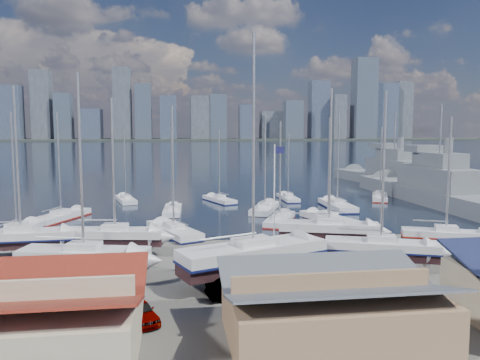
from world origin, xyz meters
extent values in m
plane|color=#605E59|center=(0.00, -10.00, 0.00)|extent=(1400.00, 1400.00, 0.00)
cube|color=#1B293E|center=(0.00, 300.00, -0.15)|extent=(1400.00, 600.00, 0.40)
cube|color=#2D332D|center=(0.00, 560.00, 1.10)|extent=(1400.00, 80.00, 2.20)
cube|color=#475166|center=(-203.07, 549.89, 34.36)|extent=(26.62, 20.30, 64.32)
cube|color=#595E66|center=(-168.55, 559.47, 44.11)|extent=(22.49, 24.47, 83.83)
cube|color=#3D4756|center=(-141.97, 552.31, 30.18)|extent=(19.55, 21.83, 55.97)
cube|color=#475166|center=(-111.19, 558.58, 20.77)|extent=(26.03, 30.49, 37.14)
cube|color=#595E66|center=(-70.96, 546.95, 46.02)|extent=(21.60, 16.58, 87.63)
cube|color=#3D4756|center=(-45.38, 548.38, 36.00)|extent=(19.42, 28.42, 67.60)
cube|color=#475166|center=(-15.00, 551.59, 29.25)|extent=(20.24, 23.80, 54.09)
cube|color=#595E66|center=(25.78, 548.33, 29.20)|extent=(24.62, 19.72, 54.00)
cube|color=#3D4756|center=(47.64, 546.55, 30.18)|extent=(20.75, 17.93, 55.97)
cube|color=#475166|center=(84.09, 544.87, 23.71)|extent=(18.36, 16.25, 43.03)
cube|color=#595E66|center=(120.24, 563.78, 20.05)|extent=(28.49, 22.03, 35.69)
cube|color=#3D4756|center=(145.71, 546.00, 26.75)|extent=(23.34, 17.87, 49.11)
cube|color=#475166|center=(184.98, 560.84, 40.18)|extent=(25.35, 19.79, 75.95)
cube|color=#595E66|center=(208.39, 554.33, 31.04)|extent=(17.00, 27.45, 57.67)
cube|color=#3D4756|center=(245.53, 554.25, 55.22)|extent=(29.28, 24.05, 106.04)
cube|color=#475166|center=(277.54, 563.71, 39.40)|extent=(30.82, 28.37, 74.41)
cube|color=#595E66|center=(307.39, 565.54, 40.94)|extent=(21.74, 17.03, 77.48)
cube|color=#BFB293|center=(-18.00, -26.00, 1.60)|extent=(14.00, 9.00, 3.20)
cube|color=maroon|center=(-18.00, -26.00, 3.80)|extent=(14.70, 9.45, 1.41)
cube|color=#8C6B4C|center=(0.00, -26.00, 1.50)|extent=(12.00, 8.00, 3.00)
cube|color=#555A61|center=(0.00, -26.00, 3.54)|extent=(12.60, 8.40, 1.27)
cube|color=#2D2D33|center=(-23.39, -5.30, 0.08)|extent=(5.62, 2.79, 0.16)
cube|color=black|center=(-23.39, -5.30, 1.60)|extent=(10.11, 2.87, 0.80)
cube|color=silver|center=(-23.39, -5.30, 2.40)|extent=(10.13, 3.29, 0.80)
cube|color=#0D1443|center=(-23.39, -5.30, 2.03)|extent=(10.23, 3.32, 0.16)
cube|color=silver|center=(-23.39, -5.30, 3.05)|extent=(2.58, 1.80, 0.50)
cylinder|color=#B2B2B7|center=(-23.39, -5.30, 9.56)|extent=(0.22, 0.22, 13.51)
cube|color=#2D2D33|center=(-16.17, -13.35, 0.08)|extent=(6.06, 3.78, 0.16)
cube|color=black|center=(-16.17, -13.35, 1.61)|extent=(10.51, 4.68, 0.82)
cube|color=silver|center=(-16.17, -13.35, 2.43)|extent=(10.61, 5.10, 0.82)
cube|color=maroon|center=(-16.17, -13.35, 2.05)|extent=(10.72, 5.15, 0.16)
cube|color=silver|center=(-16.17, -13.35, 3.09)|extent=(2.88, 2.25, 0.50)
cylinder|color=#B2B2B7|center=(-16.17, -13.35, 9.74)|extent=(0.22, 0.22, 13.81)
cube|color=#2D2D33|center=(-14.71, -5.27, 0.08)|extent=(5.47, 3.20, 0.16)
cube|color=black|center=(-14.71, -5.27, 1.57)|extent=(9.59, 3.79, 0.75)
cube|color=silver|center=(-14.71, -5.27, 2.32)|extent=(9.66, 4.18, 0.75)
cube|color=silver|center=(-14.71, -5.27, 2.95)|extent=(2.57, 1.95, 0.50)
cylinder|color=#B2B2B7|center=(-14.71, -5.27, 9.00)|extent=(0.22, 0.22, 12.62)
cube|color=#2D2D33|center=(-2.75, -15.07, 0.08)|extent=(7.42, 5.38, 0.16)
cube|color=black|center=(-2.75, -15.07, 1.69)|extent=(12.49, 7.26, 0.98)
cube|color=silver|center=(-2.75, -15.07, 2.67)|extent=(12.68, 7.74, 0.98)
cube|color=#0D1443|center=(-2.75, -15.07, 2.22)|extent=(12.81, 7.82, 0.20)
cube|color=silver|center=(-2.75, -15.07, 3.41)|extent=(3.62, 3.05, 0.50)
cylinder|color=#B2B2B7|center=(-2.75, -15.07, 11.45)|extent=(0.22, 0.22, 16.58)
cube|color=#2D2D33|center=(6.77, -5.63, 0.08)|extent=(6.04, 4.01, 0.16)
cube|color=black|center=(6.77, -5.63, 1.60)|extent=(10.36, 5.16, 0.81)
cube|color=silver|center=(6.77, -5.63, 2.41)|extent=(10.48, 5.57, 0.81)
cube|color=silver|center=(6.77, -5.63, 3.06)|extent=(2.90, 2.34, 0.50)
cylinder|color=#B2B2B7|center=(6.77, -5.63, 9.63)|extent=(0.22, 0.22, 13.62)
cube|color=#2D2D33|center=(8.72, -13.69, 0.08)|extent=(5.73, 4.06, 0.16)
cube|color=black|center=(8.72, -13.69, 1.58)|extent=(9.70, 5.42, 0.76)
cube|color=silver|center=(8.72, -13.69, 2.34)|extent=(9.84, 5.79, 0.76)
cube|color=#0D1443|center=(8.72, -13.69, 1.99)|extent=(9.94, 5.85, 0.15)
cube|color=silver|center=(8.72, -13.69, 2.97)|extent=(2.78, 2.32, 0.50)
cylinder|color=#B2B2B7|center=(8.72, -13.69, 9.14)|extent=(0.22, 0.22, 12.83)
cube|color=#2D2D33|center=(17.33, -9.57, 0.08)|extent=(4.93, 3.58, 0.16)
cube|color=black|center=(17.33, -9.57, 1.53)|extent=(8.29, 4.84, 0.65)
cube|color=silver|center=(17.33, -9.57, 2.18)|extent=(8.42, 5.16, 0.65)
cube|color=maroon|center=(17.33, -9.57, 1.88)|extent=(8.50, 5.21, 0.13)
cube|color=silver|center=(17.33, -9.57, 2.76)|extent=(2.40, 2.03, 0.50)
cylinder|color=#B2B2B7|center=(17.33, -9.57, 8.01)|extent=(0.22, 0.22, 11.01)
cube|color=black|center=(-27.41, 6.08, -0.27)|extent=(4.21, 10.23, 0.80)
cube|color=silver|center=(-27.41, 6.08, 0.53)|extent=(4.62, 10.31, 0.80)
cube|color=#0D1443|center=(-27.41, 6.08, 0.16)|extent=(4.67, 10.41, 0.16)
cube|color=silver|center=(-27.41, 6.08, 1.18)|extent=(2.11, 2.76, 0.50)
cylinder|color=#B2B2B7|center=(-27.41, 6.08, 7.65)|extent=(0.22, 0.22, 13.45)
cube|color=black|center=(-24.39, 14.91, -0.28)|extent=(6.25, 10.30, 0.81)
cube|color=silver|center=(-24.39, 14.91, 0.54)|extent=(6.65, 10.46, 0.81)
cube|color=maroon|center=(-24.39, 14.91, 0.16)|extent=(6.71, 10.57, 0.16)
cube|color=silver|center=(-24.39, 14.91, 1.19)|extent=(2.58, 3.01, 0.50)
cylinder|color=#B2B2B7|center=(-24.39, 14.91, 7.81)|extent=(0.22, 0.22, 13.73)
cube|color=black|center=(-17.19, 30.18, -0.23)|extent=(4.20, 8.94, 0.70)
cube|color=silver|center=(-17.19, 30.18, 0.47)|extent=(4.55, 9.03, 0.70)
cube|color=silver|center=(-17.19, 30.18, 1.07)|extent=(1.96, 2.47, 0.50)
cylinder|color=#B2B2B7|center=(-17.19, 30.18, 6.69)|extent=(0.22, 0.22, 11.74)
cube|color=black|center=(-9.07, 3.44, -0.28)|extent=(6.39, 10.57, 0.84)
cube|color=silver|center=(-9.07, 3.44, 0.55)|extent=(6.79, 10.75, 0.84)
cube|color=#0D1443|center=(-9.07, 3.44, 0.17)|extent=(6.86, 10.85, 0.17)
cube|color=silver|center=(-9.07, 3.44, 1.22)|extent=(2.64, 3.09, 0.50)
cylinder|color=#B2B2B7|center=(-9.07, 3.44, 8.01)|extent=(0.22, 0.22, 14.09)
cube|color=black|center=(-9.25, 18.03, -0.23)|extent=(2.53, 8.98, 0.71)
cube|color=silver|center=(-9.25, 18.03, 0.48)|extent=(2.90, 8.99, 0.71)
cube|color=silver|center=(-9.25, 18.03, 1.08)|extent=(1.59, 2.29, 0.50)
cylinder|color=#B2B2B7|center=(-9.25, 18.03, 6.83)|extent=(0.22, 0.22, 12.00)
cube|color=black|center=(-1.29, 28.00, -0.23)|extent=(5.05, 8.80, 0.69)
cube|color=silver|center=(-1.29, 28.00, 0.46)|extent=(5.38, 8.93, 0.69)
cube|color=#0D1443|center=(-1.29, 28.00, 0.15)|extent=(5.44, 9.02, 0.14)
cube|color=silver|center=(-1.29, 28.00, 1.06)|extent=(2.14, 2.54, 0.50)
cylinder|color=#B2B2B7|center=(-1.29, 28.00, 6.65)|extent=(0.22, 0.22, 11.67)
cube|color=black|center=(4.90, 8.72, -0.25)|extent=(5.80, 9.44, 0.75)
cube|color=silver|center=(4.90, 8.72, 0.50)|extent=(6.16, 9.60, 0.75)
cube|color=maroon|center=(4.90, 8.72, 0.15)|extent=(6.22, 9.69, 0.15)
cube|color=silver|center=(4.90, 8.72, 1.12)|extent=(2.38, 2.77, 0.50)
cylinder|color=#B2B2B7|center=(4.90, 8.72, 7.17)|extent=(0.22, 0.22, 12.61)
cube|color=black|center=(4.65, 17.64, -0.27)|extent=(6.05, 10.24, 0.81)
cube|color=silver|center=(4.65, 17.64, 0.53)|extent=(6.44, 10.40, 0.81)
cube|color=silver|center=(4.65, 17.64, 1.19)|extent=(2.52, 2.98, 0.50)
cylinder|color=#B2B2B7|center=(4.65, 17.64, 7.74)|extent=(0.22, 0.22, 13.61)
cube|color=black|center=(10.94, 28.50, -0.21)|extent=(2.02, 8.25, 0.66)
cube|color=silver|center=(10.94, 28.50, 0.45)|extent=(2.37, 8.25, 0.66)
cube|color=#0D1443|center=(10.94, 28.50, 0.14)|extent=(2.39, 8.34, 0.13)
cube|color=silver|center=(10.94, 28.50, 1.02)|extent=(1.40, 2.07, 0.50)
cylinder|color=#B2B2B7|center=(10.94, 28.50, 6.33)|extent=(0.22, 0.22, 11.12)
cube|color=black|center=(11.50, 8.53, -0.26)|extent=(5.20, 9.90, 0.77)
cube|color=silver|center=(11.50, 8.53, 0.51)|extent=(5.59, 10.03, 0.77)
cube|color=silver|center=(11.50, 8.53, 1.15)|extent=(2.30, 2.80, 0.50)
cylinder|color=#B2B2B7|center=(11.50, 8.53, 7.43)|extent=(0.22, 0.22, 13.05)
cube|color=black|center=(16.43, 18.62, -0.30)|extent=(2.76, 10.87, 0.87)
cube|color=silver|center=(16.43, 18.62, 0.57)|extent=(3.21, 10.88, 0.87)
cube|color=#0D1443|center=(16.43, 18.62, 0.17)|extent=(3.24, 10.99, 0.17)
cube|color=silver|center=(16.43, 18.62, 1.25)|extent=(1.86, 2.74, 0.50)
cylinder|color=#B2B2B7|center=(16.43, 18.62, 8.31)|extent=(0.22, 0.22, 14.62)
cube|color=black|center=(27.29, 26.88, -0.24)|extent=(5.55, 9.04, 0.72)
cube|color=silver|center=(27.29, 26.88, 0.48)|extent=(5.90, 9.19, 0.72)
cube|color=maroon|center=(27.29, 26.88, 0.15)|extent=(5.96, 9.28, 0.14)
cube|color=silver|center=(27.29, 26.88, 1.09)|extent=(2.28, 2.65, 0.50)
cylinder|color=#B2B2B7|center=(27.29, 26.88, 6.87)|extent=(0.22, 0.22, 12.07)
cube|color=slate|center=(34.80, 20.96, 0.48)|extent=(7.86, 47.55, 4.28)
cube|color=slate|center=(34.80, 20.96, 4.42)|extent=(6.17, 16.66, 3.60)
cube|color=slate|center=(34.80, 20.96, 7.42)|extent=(4.61, 9.53, 2.40)
cube|color=slate|center=(34.77, 25.71, 9.12)|extent=(5.35, 4.78, 1.20)
cylinder|color=#B2B2B7|center=(34.80, 20.96, 12.62)|extent=(0.30, 0.30, 8.00)
cube|color=slate|center=(39.15, 45.81, 0.43)|extent=(12.36, 42.88, 3.81)
cube|color=slate|center=(39.15, 45.81, 4.14)|extent=(7.35, 15.42, 3.60)
cube|color=slate|center=(39.15, 45.81, 7.14)|extent=(5.16, 8.94, 2.40)
cube|color=slate|center=(38.58, 50.00, 8.84)|extent=(5.27, 4.83, 1.20)
cylinder|color=#B2B2B7|center=(39.15, 45.81, 12.34)|extent=(0.30, 0.30, 8.00)
imported|color=gray|center=(-11.34, -21.69, 0.72)|extent=(3.32, 4.57, 1.45)
imported|color=gray|center=(-4.46, -18.30, 0.76)|extent=(4.81, 2.47, 1.51)
imported|color=gray|center=(-0.95, -21.10, 0.71)|extent=(2.34, 5.08, 1.41)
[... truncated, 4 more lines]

